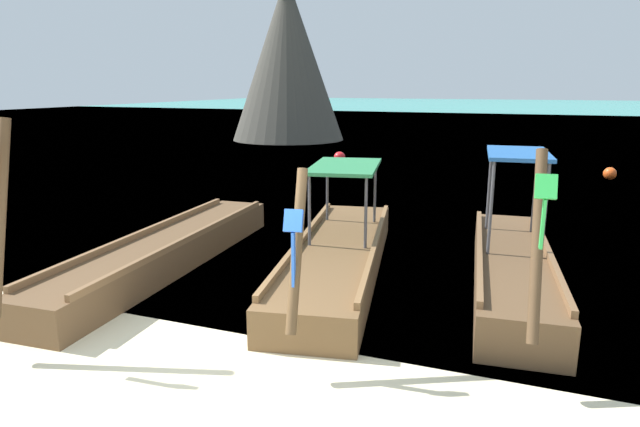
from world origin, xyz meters
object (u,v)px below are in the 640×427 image
longtail_boat_green_ribbon (512,267)px  mooring_buoy_far (610,174)px  longtail_boat_orange_ribbon (165,252)px  mooring_buoy_near (340,157)px  longtail_boat_blue_ribbon (338,255)px  karst_rock (285,62)px

longtail_boat_green_ribbon → mooring_buoy_far: (2.76, 11.87, -0.15)m
longtail_boat_orange_ribbon → longtail_boat_green_ribbon: size_ratio=1.14×
mooring_buoy_near → longtail_boat_blue_ribbon: bearing=-71.3°
longtail_boat_orange_ribbon → longtail_boat_blue_ribbon: longtail_boat_orange_ribbon is taller
longtail_boat_blue_ribbon → longtail_boat_green_ribbon: (2.79, 0.28, 0.04)m
mooring_buoy_far → karst_rock: bearing=150.7°
karst_rock → mooring_buoy_near: 11.23m
karst_rock → mooring_buoy_far: bearing=-29.3°
longtail_boat_blue_ribbon → longtail_boat_green_ribbon: bearing=5.7°
longtail_boat_blue_ribbon → mooring_buoy_far: longtail_boat_blue_ribbon is taller
longtail_boat_blue_ribbon → mooring_buoy_near: longtail_boat_blue_ribbon is taller
longtail_boat_green_ribbon → longtail_boat_blue_ribbon: bearing=-174.3°
longtail_boat_orange_ribbon → karst_rock: size_ratio=0.71×
longtail_boat_blue_ribbon → longtail_boat_green_ribbon: size_ratio=1.11×
longtail_boat_blue_ribbon → mooring_buoy_far: 13.36m
longtail_boat_blue_ribbon → karst_rock: (-10.49, 21.13, 4.09)m
longtail_boat_orange_ribbon → longtail_boat_green_ribbon: longtail_boat_orange_ribbon is taller
longtail_boat_orange_ribbon → mooring_buoy_far: longtail_boat_orange_ribbon is taller
karst_rock → mooring_buoy_near: size_ratio=20.13×
longtail_boat_blue_ribbon → longtail_boat_green_ribbon: longtail_boat_green_ribbon is taller
mooring_buoy_far → longtail_boat_green_ribbon: bearing=-103.1°
mooring_buoy_near → karst_rock: bearing=126.3°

